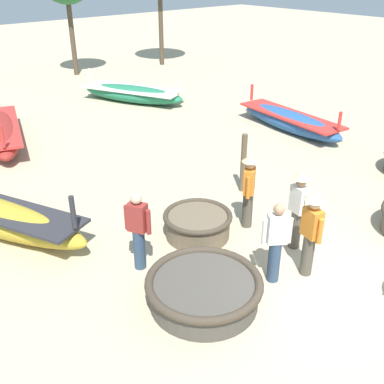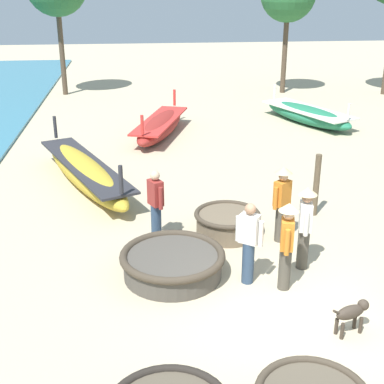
% 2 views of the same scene
% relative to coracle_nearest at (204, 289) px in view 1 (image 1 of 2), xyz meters
% --- Properties ---
extents(ground_plane, '(80.00, 80.00, 0.00)m').
position_rel_coracle_nearest_xyz_m(ground_plane, '(1.90, -1.38, -0.28)').
color(ground_plane, '#BCAD8C').
extents(coracle_nearest, '(1.98, 1.98, 0.51)m').
position_rel_coracle_nearest_xyz_m(coracle_nearest, '(0.00, 0.00, 0.00)').
color(coracle_nearest, '#4C473F').
rests_on(coracle_nearest, ground).
extents(coracle_front_left, '(1.44, 1.44, 0.53)m').
position_rel_coracle_nearest_xyz_m(coracle_front_left, '(1.31, 1.62, 0.01)').
color(coracle_front_left, brown).
rests_on(coracle_front_left, ground).
extents(long_boat_ochre_hull, '(1.54, 4.43, 1.15)m').
position_rel_coracle_nearest_xyz_m(long_boat_ochre_hull, '(8.05, 4.49, 0.06)').
color(long_boat_ochre_hull, '#285693').
rests_on(long_boat_ochre_hull, ground).
extents(long_boat_red_hull, '(2.36, 4.64, 1.25)m').
position_rel_coracle_nearest_xyz_m(long_boat_red_hull, '(0.27, 9.64, 0.08)').
color(long_boat_red_hull, maroon).
rests_on(long_boat_red_hull, ground).
extents(long_boat_green_hull, '(2.93, 4.59, 1.15)m').
position_rel_coracle_nearest_xyz_m(long_boat_green_hull, '(6.01, 10.84, 0.06)').
color(long_boat_green_hull, '#237551').
rests_on(long_boat_green_hull, ground).
extents(fisherman_standing_left, '(0.45, 0.38, 1.57)m').
position_rel_coracle_nearest_xyz_m(fisherman_standing_left, '(1.35, -0.37, 0.56)').
color(fisherman_standing_left, '#2D425B').
rests_on(fisherman_standing_left, ground).
extents(fisherman_crouching, '(0.36, 0.52, 1.67)m').
position_rel_coracle_nearest_xyz_m(fisherman_crouching, '(2.50, 0.03, 0.68)').
color(fisherman_crouching, '#4C473D').
rests_on(fisherman_crouching, ground).
extents(fisherman_hauling, '(0.35, 0.48, 1.57)m').
position_rel_coracle_nearest_xyz_m(fisherman_hauling, '(-0.23, 1.52, 0.56)').
color(fisherman_hauling, '#2D425B').
rests_on(fisherman_hauling, ground).
extents(fisherman_standing_right, '(0.44, 0.38, 1.67)m').
position_rel_coracle_nearest_xyz_m(fisherman_standing_right, '(2.37, 1.20, 0.68)').
color(fisherman_standing_right, '#4C473D').
rests_on(fisherman_standing_right, ground).
extents(fisherman_by_coracle, '(0.36, 0.52, 1.67)m').
position_rel_coracle_nearest_xyz_m(fisherman_by_coracle, '(1.96, -0.65, 0.68)').
color(fisherman_by_coracle, '#4C473D').
rests_on(fisherman_by_coracle, ground).
extents(mooring_post_mid_beach, '(0.14, 0.14, 1.49)m').
position_rel_coracle_nearest_xyz_m(mooring_post_mid_beach, '(3.53, 2.43, 0.47)').
color(mooring_post_mid_beach, brown).
rests_on(mooring_post_mid_beach, ground).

